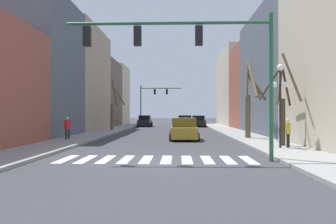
% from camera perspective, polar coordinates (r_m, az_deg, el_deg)
% --- Properties ---
extents(ground_plane, '(240.00, 240.00, 0.00)m').
position_cam_1_polar(ground_plane, '(13.96, -2.23, -8.68)').
color(ground_plane, '#38383D').
extents(sidewalk_right, '(2.99, 90.00, 0.15)m').
position_cam_1_polar(sidewalk_right, '(15.05, 24.35, -7.76)').
color(sidewalk_right, gray).
rests_on(sidewalk_right, ground_plane).
extents(building_row_left, '(6.00, 54.27, 11.94)m').
position_cam_1_polar(building_row_left, '(38.41, -16.76, 4.47)').
color(building_row_left, '#934C3D').
rests_on(building_row_left, ground_plane).
extents(building_row_right, '(6.00, 54.43, 12.42)m').
position_cam_1_polar(building_row_right, '(36.44, 18.11, 5.93)').
color(building_row_right, '#BCB299').
rests_on(building_row_right, ground_plane).
extents(crosswalk_stripes, '(8.55, 2.60, 0.01)m').
position_cam_1_polar(crosswalk_stripes, '(14.66, -2.03, -8.26)').
color(crosswalk_stripes, white).
rests_on(crosswalk_stripes, ground_plane).
extents(traffic_signal_near, '(8.91, 0.28, 6.34)m').
position_cam_1_polar(traffic_signal_near, '(14.36, 4.33, 10.78)').
color(traffic_signal_near, '#236038').
rests_on(traffic_signal_near, ground_plane).
extents(traffic_signal_far, '(6.49, 0.28, 6.41)m').
position_cam_1_polar(traffic_signal_far, '(52.15, -2.76, 2.65)').
color(traffic_signal_far, '#236038').
rests_on(traffic_signal_far, ground_plane).
extents(street_lamp_right_corner, '(0.95, 0.36, 4.59)m').
position_cam_1_polar(street_lamp_right_corner, '(19.01, 18.96, 3.82)').
color(street_lamp_right_corner, black).
rests_on(street_lamp_right_corner, sidewalk_right).
extents(car_parked_right_mid, '(2.02, 4.22, 1.75)m').
position_cam_1_polar(car_parked_right_mid, '(43.04, 2.92, -1.84)').
color(car_parked_right_mid, black).
rests_on(car_parked_right_mid, ground_plane).
extents(car_driving_away_lane, '(2.20, 4.61, 1.68)m').
position_cam_1_polar(car_driving_away_lane, '(25.38, 2.80, -3.06)').
color(car_driving_away_lane, '#A38423').
rests_on(car_driving_away_lane, ground_plane).
extents(car_parked_left_far, '(2.07, 4.77, 1.71)m').
position_cam_1_polar(car_parked_left_far, '(49.80, -4.03, -1.63)').
color(car_parked_left_far, black).
rests_on(car_parked_left_far, ground_plane).
extents(car_parked_left_mid, '(2.19, 4.32, 1.69)m').
position_cam_1_polar(car_parked_left_mid, '(49.05, 5.25, -1.66)').
color(car_parked_left_mid, black).
rests_on(car_parked_left_mid, ground_plane).
extents(pedestrian_crossing_street, '(0.38, 0.67, 1.64)m').
position_cam_1_polar(pedestrian_crossing_street, '(24.90, -17.12, -2.34)').
color(pedestrian_crossing_street, black).
rests_on(pedestrian_crossing_street, sidewalk_left).
extents(pedestrian_on_right_sidewalk, '(0.43, 0.63, 1.60)m').
position_cam_1_polar(pedestrian_on_right_sidewalk, '(19.36, 20.18, -3.04)').
color(pedestrian_on_right_sidewalk, black).
rests_on(pedestrian_on_right_sidewalk, sidewalk_right).
extents(street_tree_right_far, '(2.00, 2.52, 5.46)m').
position_cam_1_polar(street_tree_right_far, '(20.41, 19.35, 0.74)').
color(street_tree_right_far, '#473828').
rests_on(street_tree_right_far, sidewalk_right).
extents(street_tree_right_mid, '(1.58, 2.45, 5.83)m').
position_cam_1_polar(street_tree_right_mid, '(37.23, -9.53, 0.62)').
color(street_tree_right_mid, brown).
rests_on(street_tree_right_mid, sidewalk_left).
extents(street_tree_left_far, '(1.97, 3.66, 5.99)m').
position_cam_1_polar(street_tree_left_far, '(25.88, 14.07, 1.97)').
color(street_tree_left_far, brown).
rests_on(street_tree_left_far, sidewalk_right).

